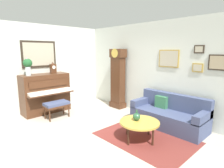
{
  "coord_description": "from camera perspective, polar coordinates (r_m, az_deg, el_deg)",
  "views": [
    {
      "loc": [
        3.41,
        -2.33,
        1.97
      ],
      "look_at": [
        -0.09,
        0.97,
        1.09
      ],
      "focal_mm": 29.61,
      "sensor_mm": 36.0,
      "label": 1
    }
  ],
  "objects": [
    {
      "name": "ground_plane",
      "position": [
        4.6,
        -8.36,
        -15.86
      ],
      "size": [
        6.4,
        6.0,
        0.1
      ],
      "primitive_type": "cube",
      "color": "#B2A899"
    },
    {
      "name": "wall_left",
      "position": [
        6.47,
        -22.11,
        4.61
      ],
      "size": [
        0.13,
        4.9,
        2.8
      ],
      "color": "silver",
      "rests_on": "ground_plane"
    },
    {
      "name": "wall_back",
      "position": [
        5.85,
        11.01,
        4.59
      ],
      "size": [
        5.3,
        0.13,
        2.8
      ],
      "color": "silver",
      "rests_on": "ground_plane"
    },
    {
      "name": "area_rug",
      "position": [
        4.46,
        10.27,
        -16.04
      ],
      "size": [
        2.1,
        1.5,
        0.01
      ],
      "primitive_type": "cube",
      "color": "maroon",
      "rests_on": "ground_plane"
    },
    {
      "name": "piano",
      "position": [
        6.28,
        -19.8,
        -2.67
      ],
      "size": [
        0.87,
        1.44,
        1.24
      ],
      "color": "#4C2B19",
      "rests_on": "ground_plane"
    },
    {
      "name": "piano_bench",
      "position": [
        5.68,
        -16.73,
        -6.1
      ],
      "size": [
        0.42,
        0.7,
        0.48
      ],
      "color": "#4C2B19",
      "rests_on": "ground_plane"
    },
    {
      "name": "grandfather_clock",
      "position": [
        6.35,
        1.81,
        1.22
      ],
      "size": [
        0.52,
        0.34,
        2.03
      ],
      "color": "#4C2B19",
      "rests_on": "ground_plane"
    },
    {
      "name": "couch",
      "position": [
        5.12,
        17.16,
        -9.06
      ],
      "size": [
        1.9,
        0.8,
        0.84
      ],
      "color": "#424C70",
      "rests_on": "ground_plane"
    },
    {
      "name": "coffee_table",
      "position": [
        4.21,
        8.48,
        -11.73
      ],
      "size": [
        0.88,
        0.88,
        0.43
      ],
      "color": "gold",
      "rests_on": "ground_plane"
    },
    {
      "name": "mantel_clock",
      "position": [
        6.28,
        -17.74,
        4.72
      ],
      "size": [
        0.13,
        0.18,
        0.38
      ],
      "color": "#4C2B19",
      "rests_on": "piano"
    },
    {
      "name": "flower_vase",
      "position": [
        5.97,
        -24.59,
        5.39
      ],
      "size": [
        0.26,
        0.26,
        0.58
      ],
      "color": "silver",
      "rests_on": "piano"
    },
    {
      "name": "green_jug",
      "position": [
        4.22,
        7.58,
        -9.95
      ],
      "size": [
        0.17,
        0.17,
        0.24
      ],
      "color": "#234C33",
      "rests_on": "coffee_table"
    }
  ]
}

